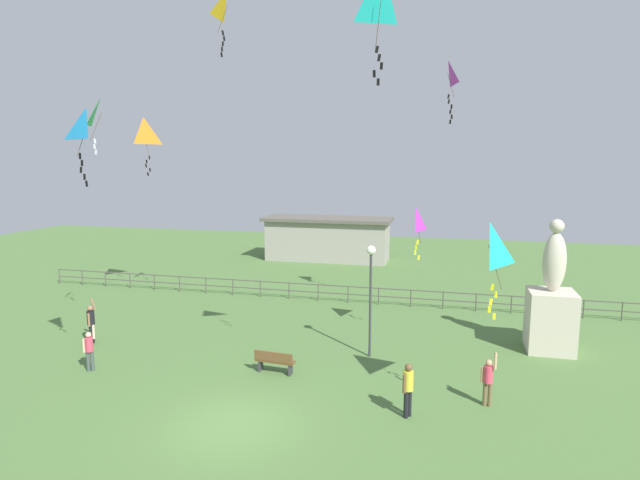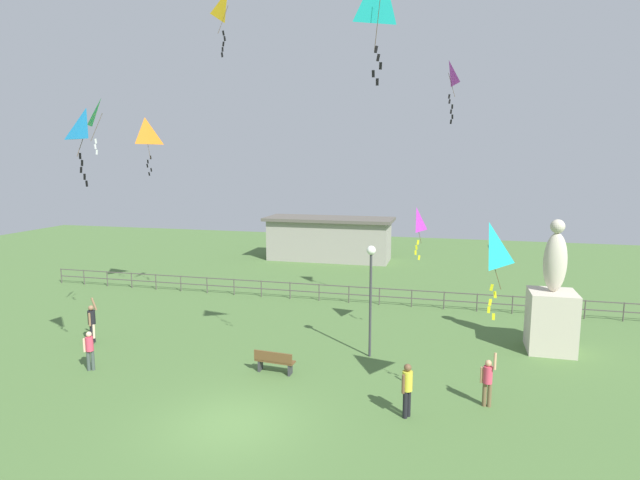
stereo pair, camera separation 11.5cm
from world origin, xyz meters
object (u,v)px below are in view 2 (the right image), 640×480
person_2 (90,348)px  person_3 (92,321)px  kite_6 (87,127)px  kite_2 (449,75)px  kite_7 (146,133)px  park_bench (274,361)px  person_1 (488,379)px  lamppost (371,277)px  kite_4 (102,115)px  kite_0 (488,247)px  statue_monument (552,310)px  person_0 (407,387)px  kite_3 (416,221)px  kite_5 (228,7)px

person_2 → person_3: size_ratio=0.90×
person_3 → kite_6: size_ratio=0.79×
kite_2 → kite_7: kite_2 is taller
park_bench → person_1: bearing=-6.1°
lamppost → kite_4: size_ratio=2.02×
person_3 → kite_4: 8.66m
park_bench → person_2: size_ratio=0.87×
park_bench → kite_0: bearing=-13.0°
person_2 → person_3: 3.18m
statue_monument → kite_6: (-15.54, -7.53, 7.08)m
park_bench → kite_2: kite_2 is taller
lamppost → person_0: (1.86, -4.64, -2.28)m
kite_6 → lamppost: bearing=30.9°
person_0 → person_2: person_2 is taller
person_1 → person_3: 16.13m
lamppost → person_2: (-9.86, -3.96, -2.37)m
kite_2 → kite_3: bearing=-113.2°
kite_2 → kite_7: bearing=177.8°
person_3 → kite_5: bearing=28.0°
lamppost → kite_7: bearing=157.6°
park_bench → kite_2: bearing=51.8°
lamppost → kite_0: 6.13m
person_0 → person_2: 11.74m
kite_0 → kite_2: 11.01m
lamppost → kite_4: 12.63m
kite_3 → statue_monument: bearing=1.7°
person_2 → kite_7: (-3.22, 9.36, 8.35)m
kite_2 → park_bench: bearing=-128.2°
person_1 → park_bench: bearing=173.9°
lamppost → kite_7: kite_7 is taller
kite_3 → person_2: bearing=-151.2°
person_0 → kite_0: bearing=12.5°
lamppost → kite_3: bearing=56.2°
kite_4 → kite_2: bearing=23.5°
lamppost → person_2: 10.89m
person_2 → kite_2: 18.57m
person_3 → kite_7: kite_7 is taller
kite_5 → park_bench: bearing=-50.6°
statue_monument → kite_0: kite_0 is taller
person_0 → person_3: 13.99m
park_bench → kite_6: kite_6 is taller
person_0 → kite_6: 12.97m
kite_2 → kite_7: (-15.69, 0.59, -2.26)m
kite_4 → park_bench: bearing=-10.6°
kite_5 → kite_6: size_ratio=1.06×
person_1 → kite_6: bearing=-172.1°
kite_0 → kite_2: (-1.41, 8.96, 6.23)m
person_2 → kite_5: (3.48, 5.40, 13.18)m
kite_0 → kite_6: 13.02m
park_bench → kite_6: 10.22m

